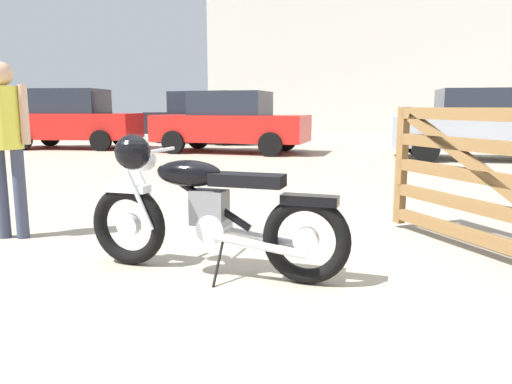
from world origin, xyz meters
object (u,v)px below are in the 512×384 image
Objects in this scene: vintage_motorcycle at (204,210)px; pale_sedan_back at (70,118)px; blue_hatchback_right at (231,122)px; white_estate_far at (204,117)px; bystander at (6,132)px; red_hatchback_near at (482,125)px.

pale_sedan_back reaches higher than vintage_motorcycle.
white_estate_far reaches higher than blue_hatchback_right.
white_estate_far reaches higher than vintage_motorcycle.
red_hatchback_near reaches higher than bystander.
blue_hatchback_right is at bearing 133.53° from white_estate_far.
red_hatchback_near is (5.34, 9.06, -0.18)m from bystander.
blue_hatchback_right is at bearing 173.56° from red_hatchback_near.
pale_sedan_back is (-8.33, 9.56, 0.43)m from vintage_motorcycle.
blue_hatchback_right is 0.97× the size of red_hatchback_near.
blue_hatchback_right is 1.02× the size of pale_sedan_back.
pale_sedan_back is at bearing -179.14° from blue_hatchback_right.
bystander is at bearing 114.42° from white_estate_far.
red_hatchback_near is (6.36, -0.17, 0.00)m from blue_hatchback_right.
blue_hatchback_right is at bearing 171.48° from bystander.
blue_hatchback_right is at bearing -70.32° from vintage_motorcycle.
bystander is 9.29m from blue_hatchback_right.
white_estate_far and pale_sedan_back have the same top height.
red_hatchback_near is at bearing -107.00° from vintage_motorcycle.
vintage_motorcycle is 0.48× the size of red_hatchback_near.
red_hatchback_near is at bearing -11.15° from pale_sedan_back.
blue_hatchback_right and red_hatchback_near have the same top height.
pale_sedan_back is at bearing -47.53° from vintage_motorcycle.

